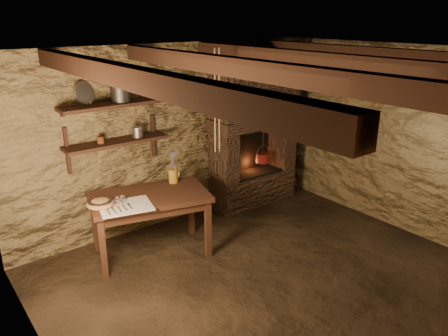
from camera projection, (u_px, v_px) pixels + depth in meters
floor at (272, 282)px, 4.71m from camera, size 4.50×4.50×0.00m
back_wall at (172, 136)px, 5.81m from camera, size 4.50×0.04×2.40m
left_wall at (42, 248)px, 3.03m from camera, size 0.04×4.00×2.40m
right_wall at (403, 141)px, 5.60m from camera, size 0.04×4.00×2.40m
ceiling at (282, 53)px, 3.92m from camera, size 4.50×4.00×0.04m
beam_far_left at (129, 77)px, 3.09m from camera, size 0.14×3.95×0.16m
beam_mid_left at (239, 67)px, 3.66m from camera, size 0.14×3.95×0.16m
beam_mid_right at (318, 60)px, 4.23m from camera, size 0.14×3.95×0.16m
beam_far_right at (379, 55)px, 4.81m from camera, size 0.14×3.95×0.16m
shelf_lower at (117, 142)px, 5.17m from camera, size 1.25×0.30×0.04m
shelf_upper at (114, 105)px, 5.02m from camera, size 1.25×0.30×0.04m
hearth at (254, 124)px, 6.35m from camera, size 1.43×0.51×2.30m
work_table at (151, 222)px, 5.15m from camera, size 1.49×1.08×0.77m
linen_cloth at (126, 206)px, 4.71m from camera, size 0.64×0.56×0.01m
pewter_cutlery_row at (126, 206)px, 4.70m from camera, size 0.49×0.28×0.01m
drinking_glasses at (123, 200)px, 4.79m from camera, size 0.18×0.05×0.07m
stoneware_jug at (173, 169)px, 5.34m from camera, size 0.15×0.15×0.40m
wooden_bowl at (100, 204)px, 4.70m from camera, size 0.30×0.30×0.10m
iron_stockpot at (120, 95)px, 5.04m from camera, size 0.24×0.24×0.17m
tin_pan at (84, 93)px, 4.88m from camera, size 0.29×0.21×0.26m
small_kettle at (138, 132)px, 5.30m from camera, size 0.20×0.16×0.19m
rusty_tin at (101, 140)px, 5.04m from camera, size 0.10×0.10×0.08m
red_pot at (263, 157)px, 6.57m from camera, size 0.26×0.26×0.54m
hanging_ropes at (217, 102)px, 4.93m from camera, size 0.08×0.08×1.20m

